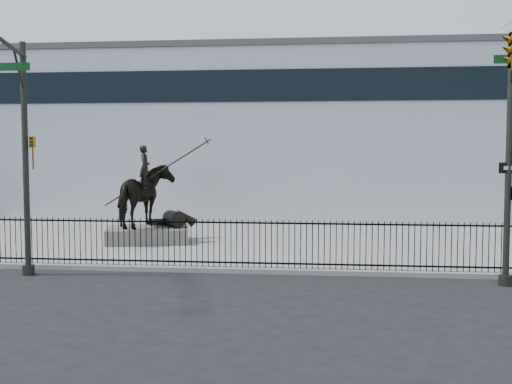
# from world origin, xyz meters

# --- Properties ---
(ground) EXTENTS (120.00, 120.00, 0.00)m
(ground) POSITION_xyz_m (0.00, 0.00, 0.00)
(ground) COLOR black
(ground) RESTS_ON ground
(plaza) EXTENTS (30.00, 12.00, 0.15)m
(plaza) POSITION_xyz_m (0.00, 7.00, 0.07)
(plaza) COLOR gray
(plaza) RESTS_ON ground
(building) EXTENTS (44.00, 14.00, 9.00)m
(building) POSITION_xyz_m (0.00, 20.00, 4.50)
(building) COLOR silver
(building) RESTS_ON ground
(picket_fence) EXTENTS (22.10, 0.10, 1.50)m
(picket_fence) POSITION_xyz_m (0.00, 1.25, 0.90)
(picket_fence) COLOR black
(picket_fence) RESTS_ON plaza
(statue_plinth) EXTENTS (3.54, 2.80, 0.59)m
(statue_plinth) POSITION_xyz_m (-4.94, 5.98, 0.44)
(statue_plinth) COLOR #514E4A
(statue_plinth) RESTS_ON plaza
(equestrian_statue) EXTENTS (3.93, 2.89, 3.41)m
(equestrian_statue) POSITION_xyz_m (-4.88, 5.99, 1.97)
(equestrian_statue) COLOR black
(equestrian_statue) RESTS_ON statue_plinth
(traffic_signal_left) EXTENTS (1.52, 4.84, 7.00)m
(traffic_signal_left) POSITION_xyz_m (-6.75, -0.62, 4.03)
(traffic_signal_left) COLOR #242621
(traffic_signal_left) RESTS_ON ground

